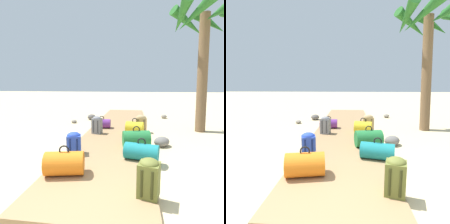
{
  "view_description": "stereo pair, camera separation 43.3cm",
  "coord_description": "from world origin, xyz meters",
  "views": [
    {
      "loc": [
        0.61,
        -1.71,
        1.54
      ],
      "look_at": [
        -0.26,
        4.86,
        0.55
      ],
      "focal_mm": 30.53,
      "sensor_mm": 36.0,
      "label": 1
    },
    {
      "loc": [
        0.18,
        -1.75,
        1.54
      ],
      "look_at": [
        -0.26,
        4.86,
        0.55
      ],
      "focal_mm": 30.53,
      "sensor_mm": 36.0,
      "label": 2
    }
  ],
  "objects": [
    {
      "name": "backpack_grey",
      "position": [
        -0.55,
        3.68,
        0.35
      ],
      "size": [
        0.31,
        0.28,
        0.52
      ],
      "color": "slate",
      "rests_on": "boardwalk"
    },
    {
      "name": "duffel_bag_orange",
      "position": [
        -0.53,
        1.07,
        0.27
      ],
      "size": [
        0.68,
        0.49,
        0.49
      ],
      "color": "orange",
      "rests_on": "boardwalk"
    },
    {
      "name": "backpack_olive",
      "position": [
        0.78,
        0.64,
        0.35
      ],
      "size": [
        0.32,
        0.31,
        0.52
      ],
      "color": "olive",
      "rests_on": "boardwalk"
    },
    {
      "name": "backpack_tan",
      "position": [
        0.75,
        4.25,
        0.33
      ],
      "size": [
        0.34,
        0.24,
        0.48
      ],
      "color": "tan",
      "rests_on": "boardwalk"
    },
    {
      "name": "boardwalk",
      "position": [
        0.0,
        4.41,
        0.04
      ],
      "size": [
        1.8,
        8.83,
        0.08
      ],
      "primitive_type": "cube",
      "color": "#9E7A51",
      "rests_on": "ground"
    },
    {
      "name": "palm_tree_near_right",
      "position": [
        2.61,
        4.79,
        3.12
      ],
      "size": [
        2.06,
        2.21,
        4.09
      ],
      "color": "brown",
      "rests_on": "ground"
    },
    {
      "name": "rock_right_far",
      "position": [
        1.81,
        6.91,
        0.08
      ],
      "size": [
        0.33,
        0.34,
        0.17
      ],
      "primitive_type": "ellipsoid",
      "rotation": [
        0.0,
        0.0,
        0.42
      ],
      "color": "gray",
      "rests_on": "ground"
    },
    {
      "name": "duffel_bag_green",
      "position": [
        0.6,
        2.59,
        0.27
      ],
      "size": [
        0.68,
        0.5,
        0.5
      ],
      "color": "#237538",
      "rests_on": "boardwalk"
    },
    {
      "name": "duffel_bag_yellow",
      "position": [
        0.55,
        3.79,
        0.26
      ],
      "size": [
        0.56,
        0.45,
        0.47
      ],
      "color": "gold",
      "rests_on": "boardwalk"
    },
    {
      "name": "duffel_bag_teal",
      "position": [
        0.71,
        1.84,
        0.24
      ],
      "size": [
        0.71,
        0.47,
        0.44
      ],
      "color": "#197A7F",
      "rests_on": "boardwalk"
    },
    {
      "name": "backpack_blue",
      "position": [
        -0.68,
        1.98,
        0.33
      ],
      "size": [
        0.34,
        0.33,
        0.47
      ],
      "color": "#2847B7",
      "rests_on": "boardwalk"
    },
    {
      "name": "rock_left_far",
      "position": [
        -1.34,
        6.22,
        0.11
      ],
      "size": [
        0.37,
        0.41,
        0.22
      ],
      "primitive_type": "ellipsoid",
      "rotation": [
        0.0,
        0.0,
        3.08
      ],
      "color": "#5B5651",
      "rests_on": "ground"
    },
    {
      "name": "rock_left_mid",
      "position": [
        -1.85,
        5.42,
        0.06
      ],
      "size": [
        0.31,
        0.32,
        0.12
      ],
      "primitive_type": "ellipsoid",
      "rotation": [
        0.0,
        0.0,
        2.1
      ],
      "color": "gray",
      "rests_on": "ground"
    },
    {
      "name": "rock_right_mid",
      "position": [
        1.23,
        2.96,
        0.12
      ],
      "size": [
        0.53,
        0.53,
        0.24
      ],
      "primitive_type": "ellipsoid",
      "rotation": [
        0.0,
        0.0,
        0.73
      ],
      "color": "slate",
      "rests_on": "ground"
    },
    {
      "name": "duffel_bag_purple",
      "position": [
        -0.54,
        4.39,
        0.23
      ],
      "size": [
        0.58,
        0.32,
        0.41
      ],
      "color": "#6B2D84",
      "rests_on": "boardwalk"
    },
    {
      "name": "ground_plane",
      "position": [
        0.0,
        3.53,
        0.0
      ],
      "size": [
        60.0,
        60.0,
        0.0
      ],
      "primitive_type": "plane",
      "color": "#D1BA8C"
    }
  ]
}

